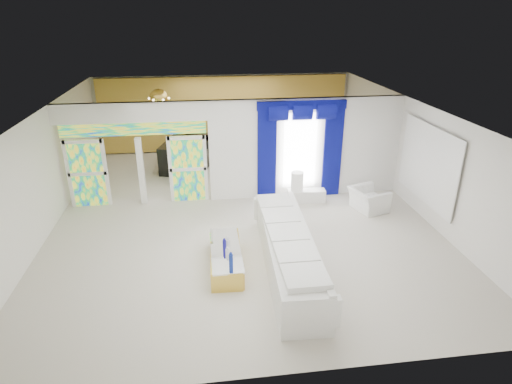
{
  "coord_description": "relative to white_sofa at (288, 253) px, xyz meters",
  "views": [
    {
      "loc": [
        -1.01,
        -10.95,
        5.32
      ],
      "look_at": [
        0.3,
        -1.2,
        1.1
      ],
      "focal_mm": 29.91,
      "sensor_mm": 36.0,
      "label": 1
    }
  ],
  "objects": [
    {
      "name": "window_pane",
      "position": [
        1.14,
        3.97,
        1.03
      ],
      "size": [
        1.0,
        0.02,
        2.3
      ],
      "primitive_type": "cube",
      "color": "white",
      "rests_on": "dividing_wall"
    },
    {
      "name": "tv_console",
      "position": [
        -5.32,
        5.54,
        -0.01
      ],
      "size": [
        0.6,
        0.55,
        0.83
      ],
      "primitive_type": "cube",
      "rotation": [
        0.0,
        0.0,
        0.05
      ],
      "color": "tan",
      "rests_on": "ground"
    },
    {
      "name": "wall_mirror",
      "position": [
        4.18,
        2.07,
        1.13
      ],
      "size": [
        0.04,
        2.7,
        1.9
      ],
      "primitive_type": "cube",
      "color": "white",
      "rests_on": "ground"
    },
    {
      "name": "piano_bench",
      "position": [
        -2.3,
        5.35,
        -0.29
      ],
      "size": [
        0.87,
        0.52,
        0.27
      ],
      "primitive_type": "cube",
      "rotation": [
        0.0,
        0.0,
        -0.26
      ],
      "color": "black",
      "rests_on": "ground"
    },
    {
      "name": "armchair",
      "position": [
        2.9,
        2.71,
        -0.1
      ],
      "size": [
        1.1,
        1.18,
        0.64
      ],
      "primitive_type": "imported",
      "rotation": [
        0.0,
        0.0,
        1.85
      ],
      "color": "white",
      "rests_on": "ground"
    },
    {
      "name": "table_lamp",
      "position": [
        0.98,
        3.51,
        0.24
      ],
      "size": [
        0.36,
        0.36,
        0.58
      ],
      "primitive_type": "cylinder",
      "color": "white",
      "rests_on": "console_table"
    },
    {
      "name": "console_table",
      "position": [
        1.28,
        3.51,
        -0.24
      ],
      "size": [
        1.14,
        0.44,
        0.37
      ],
      "primitive_type": "cube",
      "rotation": [
        0.0,
        0.0,
        -0.08
      ],
      "color": "white",
      "rests_on": "ground"
    },
    {
      "name": "gold_curtains",
      "position": [
        -0.76,
        8.97,
        1.08
      ],
      "size": [
        9.7,
        0.12,
        2.9
      ],
      "primitive_type": "cube",
      "color": "gold",
      "rests_on": "ground"
    },
    {
      "name": "dividing_wall",
      "position": [
        1.39,
        4.07,
        1.08
      ],
      "size": [
        5.7,
        0.18,
        3.0
      ],
      "primitive_type": "cube",
      "color": "white",
      "rests_on": "ground"
    },
    {
      "name": "floor",
      "position": [
        -0.76,
        3.07,
        -0.42
      ],
      "size": [
        12.0,
        12.0,
        0.0
      ],
      "primitive_type": "plane",
      "color": "#B7AF9E",
      "rests_on": "ground"
    },
    {
      "name": "chandelier",
      "position": [
        -3.06,
        6.47,
        2.23
      ],
      "size": [
        0.6,
        0.6,
        0.6
      ],
      "primitive_type": "sphere",
      "color": "gold",
      "rests_on": "ceiling"
    },
    {
      "name": "blue_drape_left",
      "position": [
        0.14,
        3.94,
        0.98
      ],
      "size": [
        0.55,
        0.1,
        2.8
      ],
      "primitive_type": "cube",
      "color": "#030340",
      "rests_on": "ground"
    },
    {
      "name": "blue_pelmet",
      "position": [
        1.14,
        3.94,
        2.4
      ],
      "size": [
        2.6,
        0.12,
        0.25
      ],
      "primitive_type": "cube",
      "color": "#030340",
      "rests_on": "dividing_wall"
    },
    {
      "name": "white_sofa",
      "position": [
        0.0,
        0.0,
        0.0
      ],
      "size": [
        1.14,
        4.47,
        0.84
      ],
      "primitive_type": "cube",
      "rotation": [
        0.0,
        0.0,
        -0.04
      ],
      "color": "white",
      "rests_on": "ground"
    },
    {
      "name": "stained_transom",
      "position": [
        -3.61,
        4.07,
        1.83
      ],
      "size": [
        4.0,
        0.05,
        0.35
      ],
      "primitive_type": "cube",
      "color": "#994C3F",
      "rests_on": "dividing_header"
    },
    {
      "name": "decanters",
      "position": [
        -1.31,
        0.11,
        0.11
      ],
      "size": [
        0.18,
        0.95,
        0.23
      ],
      "color": "#18148E",
      "rests_on": "coffee_table"
    },
    {
      "name": "stained_panel_left",
      "position": [
        -5.03,
        4.07,
        0.58
      ],
      "size": [
        0.95,
        0.04,
        2.0
      ],
      "primitive_type": "cube",
      "color": "#994C3F",
      "rests_on": "ground"
    },
    {
      "name": "grand_piano",
      "position": [
        -2.3,
        6.95,
        0.07
      ],
      "size": [
        1.94,
        2.27,
        0.99
      ],
      "primitive_type": "cube",
      "rotation": [
        0.0,
        0.0,
        -0.26
      ],
      "color": "black",
      "rests_on": "ground"
    },
    {
      "name": "blue_drape_right",
      "position": [
        2.14,
        3.94,
        0.98
      ],
      "size": [
        0.55,
        0.1,
        2.8
      ],
      "primitive_type": "cube",
      "color": "#030340",
      "rests_on": "ground"
    },
    {
      "name": "stained_panel_right",
      "position": [
        -2.18,
        4.07,
        0.58
      ],
      "size": [
        0.95,
        0.04,
        2.0
      ],
      "primitive_type": "cube",
      "color": "#994C3F",
      "rests_on": "ground"
    },
    {
      "name": "dividing_header",
      "position": [
        -3.61,
        4.07,
        2.3
      ],
      "size": [
        4.3,
        0.18,
        0.55
      ],
      "primitive_type": "cube",
      "color": "white",
      "rests_on": "dividing_wall"
    },
    {
      "name": "coffee_table",
      "position": [
        -1.35,
        0.3,
        -0.2
      ],
      "size": [
        0.74,
        1.99,
        0.44
      ],
      "primitive_type": "cube",
      "rotation": [
        0.0,
        0.0,
        -0.04
      ],
      "color": "gold",
      "rests_on": "ground"
    }
  ]
}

